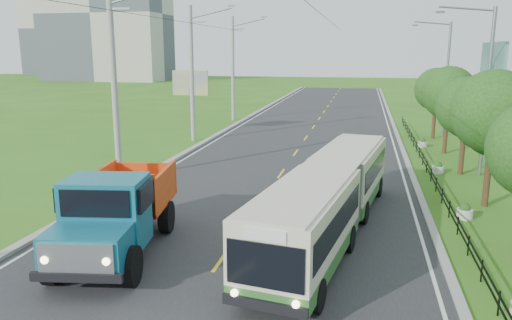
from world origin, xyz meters
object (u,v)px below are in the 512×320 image
(tree_third, at_px, (494,116))
(streetlight_far, at_px, (445,74))
(tree_fourth, at_px, (466,110))
(dump_truck, at_px, (117,207))
(pole_near, at_px, (115,83))
(bus, at_px, (330,194))
(pole_far, at_px, (233,68))
(billboard_right, at_px, (492,73))
(pole_mid, at_px, (192,74))
(planter_far, at_px, (422,143))
(planter_mid, at_px, (438,168))
(planter_near, at_px, (465,212))
(billboard_left, at_px, (190,87))
(tree_back, at_px, (437,92))
(streetlight_mid, at_px, (485,86))
(tree_fifth, at_px, (449,96))

(tree_third, xyz_separation_m, streetlight_far, (0.79, 19.86, 0.92))
(tree_fourth, bearing_deg, dump_truck, -132.98)
(pole_near, xyz_separation_m, bus, (11.55, -6.06, -3.49))
(tree_third, bearing_deg, pole_far, 126.09)
(tree_third, bearing_deg, billboard_right, 78.36)
(pole_near, xyz_separation_m, billboard_right, (20.56, 11.00, 0.25))
(pole_far, bearing_deg, streetlight_far, -14.81)
(pole_mid, bearing_deg, planter_far, 3.39)
(pole_far, bearing_deg, tree_third, -53.91)
(planter_mid, bearing_deg, pole_near, -163.48)
(planter_near, distance_m, billboard_left, 25.78)
(pole_far, height_order, planter_far, pole_far)
(tree_fourth, distance_m, billboard_right, 6.59)
(tree_back, height_order, billboard_left, tree_back)
(pole_near, distance_m, bus, 13.50)
(planter_far, bearing_deg, pole_far, 146.88)
(planter_near, relative_size, billboard_left, 0.13)
(streetlight_far, height_order, planter_far, streetlight_far)
(tree_fourth, bearing_deg, planter_near, -98.77)
(planter_far, relative_size, bus, 0.05)
(streetlight_mid, bearing_deg, tree_back, 93.70)
(streetlight_mid, distance_m, dump_truck, 20.40)
(tree_fifth, xyz_separation_m, planter_far, (-1.26, 1.86, -3.57))
(planter_mid, bearing_deg, streetlight_far, 81.70)
(planter_far, bearing_deg, pole_near, -142.37)
(pole_near, bearing_deg, tree_fifth, 31.59)
(tree_third, bearing_deg, streetlight_mid, 82.36)
(pole_near, distance_m, tree_back, 24.98)
(tree_fifth, xyz_separation_m, streetlight_mid, (0.79, -6.14, 1.05))
(pole_mid, bearing_deg, tree_third, -35.36)
(pole_far, bearing_deg, billboard_left, -97.83)
(pole_mid, bearing_deg, bus, -57.40)
(streetlight_far, relative_size, bus, 0.65)
(tree_back, bearing_deg, pole_far, 159.26)
(streetlight_far, xyz_separation_m, bus, (-7.36, -25.06, -3.30))
(planter_far, bearing_deg, tree_back, 73.12)
(dump_truck, bearing_deg, planter_near, 18.41)
(dump_truck, bearing_deg, pole_mid, 93.62)
(tree_fifth, bearing_deg, pole_mid, 177.29)
(planter_far, xyz_separation_m, billboard_left, (-18.10, 2.00, 3.58))
(tree_back, bearing_deg, dump_truck, -116.95)
(pole_mid, height_order, billboard_left, pole_mid)
(tree_back, height_order, streetlight_mid, streetlight_mid)
(tree_fifth, bearing_deg, tree_third, -90.00)
(planter_near, xyz_separation_m, dump_truck, (-12.17, -6.26, 1.34))
(billboard_left, bearing_deg, streetlight_mid, -26.40)
(pole_near, height_order, pole_mid, same)
(tree_fifth, bearing_deg, planter_near, -95.08)
(pole_mid, xyz_separation_m, billboard_left, (-1.24, 3.00, -1.23))
(tree_third, relative_size, planter_near, 8.96)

